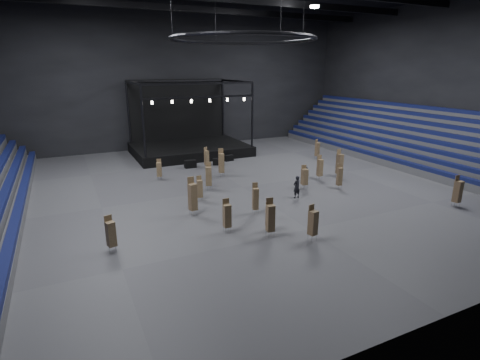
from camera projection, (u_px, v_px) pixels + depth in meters
name	position (u px, v px, depth m)	size (l,w,h in m)	color
floor	(242.00, 187.00, 34.94)	(50.00, 50.00, 0.00)	#454547
wall_back	(175.00, 81.00, 50.48)	(50.00, 0.20, 18.00)	black
wall_right	(440.00, 83.00, 42.64)	(0.20, 42.00, 18.00)	black
bleachers_right	(418.00, 147.00, 43.89)	(7.20, 40.00, 6.40)	#4D4D50
stage	(188.00, 142.00, 48.55)	(14.00, 10.00, 9.20)	black
truss_ring	(243.00, 39.00, 31.18)	(12.30, 12.30, 5.15)	black
flight_case_left	(190.00, 164.00, 41.57)	(1.29, 0.64, 0.86)	black
flight_case_mid	(218.00, 162.00, 42.79)	(1.12, 0.56, 0.75)	black
flight_case_right	(229.00, 158.00, 44.62)	(1.05, 0.53, 0.70)	black
chair_stack_0	(221.00, 163.00, 37.94)	(0.62, 0.62, 2.89)	silver
chair_stack_1	(227.00, 215.00, 25.09)	(0.49, 0.49, 2.37)	silver
chair_stack_2	(209.00, 176.00, 33.80)	(0.70, 0.70, 2.58)	silver
chair_stack_3	(458.00, 191.00, 29.63)	(0.55, 0.55, 2.61)	silver
chair_stack_4	(207.00, 157.00, 41.30)	(0.51, 0.51, 2.32)	silver
chair_stack_5	(304.00, 176.00, 34.10)	(0.56, 0.56, 2.24)	silver
chair_stack_6	(270.00, 217.00, 24.40)	(0.56, 0.56, 2.65)	silver
chair_stack_7	(193.00, 196.00, 27.88)	(0.62, 0.62, 2.99)	silver
chair_stack_8	(340.00, 163.00, 37.47)	(0.59, 0.59, 2.94)	silver
chair_stack_9	(269.00, 216.00, 25.42)	(0.51, 0.51, 2.06)	silver
chair_stack_10	(313.00, 222.00, 23.89)	(0.58, 0.58, 2.42)	silver
chair_stack_11	(317.00, 149.00, 45.39)	(0.55, 0.55, 2.39)	silver
chair_stack_12	(320.00, 167.00, 36.90)	(0.53, 0.53, 2.48)	silver
chair_stack_13	(200.00, 188.00, 30.98)	(0.49, 0.49, 2.18)	silver
chair_stack_14	(255.00, 198.00, 28.29)	(0.53, 0.53, 2.45)	silver
chair_stack_15	(339.00, 176.00, 34.16)	(0.51, 0.51, 2.39)	silver
chair_stack_16	(159.00, 169.00, 36.86)	(0.59, 0.59, 2.11)	silver
chair_stack_17	(111.00, 233.00, 22.38)	(0.60, 0.60, 2.34)	silver
man_center	(297.00, 187.00, 31.82)	(0.71, 0.47, 1.95)	black
crew_member	(306.00, 175.00, 36.10)	(0.77, 0.60, 1.58)	black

